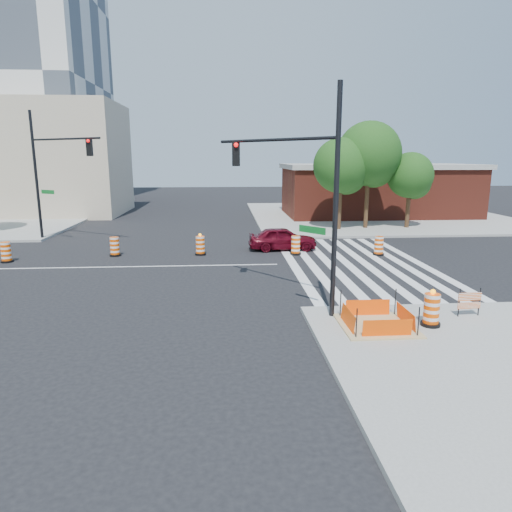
% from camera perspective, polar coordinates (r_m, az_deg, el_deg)
% --- Properties ---
extents(ground, '(120.00, 120.00, 0.00)m').
position_cam_1_polar(ground, '(22.87, -15.04, -1.30)').
color(ground, black).
rests_on(ground, ground).
extents(sidewalk_ne, '(22.00, 22.00, 0.15)m').
position_cam_1_polar(sidewalk_ne, '(42.40, 14.75, 4.93)').
color(sidewalk_ne, gray).
rests_on(sidewalk_ne, ground).
extents(crosswalk_east, '(6.75, 13.50, 0.01)m').
position_cam_1_polar(crosswalk_east, '(23.37, 12.32, -0.85)').
color(crosswalk_east, silver).
rests_on(crosswalk_east, ground).
extents(lane_centerline, '(14.00, 0.12, 0.01)m').
position_cam_1_polar(lane_centerline, '(22.87, -15.05, -1.29)').
color(lane_centerline, silver).
rests_on(lane_centerline, ground).
extents(excavation_pit, '(2.20, 2.20, 0.90)m').
position_cam_1_polar(excavation_pit, '(14.51, 14.83, -8.22)').
color(excavation_pit, tan).
rests_on(excavation_pit, ground).
extents(brick_storefront, '(16.50, 8.50, 4.60)m').
position_cam_1_polar(brick_storefront, '(42.18, 14.92, 7.95)').
color(brick_storefront, maroon).
rests_on(brick_storefront, ground).
extents(beige_midrise, '(14.00, 10.00, 10.00)m').
position_cam_1_polar(beige_midrise, '(46.80, -25.04, 10.90)').
color(beige_midrise, '#BFAD92').
rests_on(beige_midrise, ground).
extents(red_coupe, '(3.90, 1.66, 1.31)m').
position_cam_1_polar(red_coupe, '(26.03, 3.33, 2.20)').
color(red_coupe, '#510613').
rests_on(red_coupe, ground).
extents(signal_pole_se, '(3.62, 4.28, 7.25)m').
position_cam_1_polar(signal_pole_se, '(15.27, 5.38, 9.45)').
color(signal_pole_se, black).
rests_on(signal_pole_se, ground).
extents(signal_pole_nw, '(5.01, 3.40, 7.84)m').
position_cam_1_polar(signal_pole_nw, '(30.60, -24.14, 10.50)').
color(signal_pole_nw, black).
rests_on(signal_pole_nw, ground).
extents(pit_drum, '(0.59, 0.59, 1.16)m').
position_cam_1_polar(pit_drum, '(14.94, 21.07, -6.39)').
color(pit_drum, black).
rests_on(pit_drum, ground).
extents(barricade, '(0.79, 0.10, 0.93)m').
position_cam_1_polar(barricade, '(16.30, 25.13, -5.08)').
color(barricade, '#EE4F05').
rests_on(barricade, ground).
extents(tree_north_c, '(3.85, 3.85, 6.54)m').
position_cam_1_polar(tree_north_c, '(33.01, 10.60, 10.66)').
color(tree_north_c, '#382314').
rests_on(tree_north_c, ground).
extents(tree_north_d, '(4.53, 4.53, 7.70)m').
position_cam_1_polar(tree_north_d, '(34.04, 13.98, 11.88)').
color(tree_north_d, '#382314').
rests_on(tree_north_d, ground).
extents(tree_north_e, '(3.31, 3.27, 5.56)m').
position_cam_1_polar(tree_north_e, '(35.05, 18.74, 9.23)').
color(tree_north_e, '#382314').
rests_on(tree_north_e, ground).
extents(median_drum_1, '(0.60, 0.60, 1.02)m').
position_cam_1_polar(median_drum_1, '(26.16, -28.77, 0.35)').
color(median_drum_1, black).
rests_on(median_drum_1, ground).
extents(median_drum_2, '(0.60, 0.60, 1.02)m').
position_cam_1_polar(median_drum_2, '(25.53, -17.24, 1.06)').
color(median_drum_2, black).
rests_on(median_drum_2, ground).
extents(median_drum_3, '(0.60, 0.60, 1.18)m').
position_cam_1_polar(median_drum_3, '(24.85, -6.98, 1.25)').
color(median_drum_3, black).
rests_on(median_drum_3, ground).
extents(median_drum_4, '(0.60, 0.60, 1.02)m').
position_cam_1_polar(median_drum_4, '(24.84, 4.98, 1.27)').
color(median_drum_4, black).
rests_on(median_drum_4, ground).
extents(median_drum_5, '(0.60, 0.60, 1.02)m').
position_cam_1_polar(median_drum_5, '(25.47, 15.10, 1.16)').
color(median_drum_5, black).
rests_on(median_drum_5, ground).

